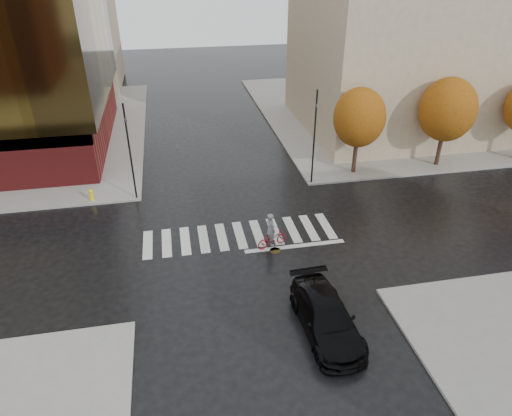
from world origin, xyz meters
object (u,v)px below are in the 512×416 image
at_px(cyclist, 272,235).
at_px(fire_hydrant, 91,194).
at_px(sedan, 326,317).
at_px(traffic_light_nw, 129,147).
at_px(traffic_light_ne, 315,132).

distance_m(cyclist, fire_hydrant, 13.25).
height_order(sedan, traffic_light_nw, traffic_light_nw).
distance_m(sedan, cyclist, 7.11).
height_order(cyclist, traffic_light_nw, traffic_light_nw).
relative_size(sedan, fire_hydrant, 6.67).
bearing_deg(cyclist, sedan, 168.45).
bearing_deg(fire_hydrant, traffic_light_nw, -3.84).
height_order(sedan, fire_hydrant, sedan).
bearing_deg(traffic_light_ne, fire_hydrant, 9.05).
xyz_separation_m(cyclist, fire_hydrant, (-10.92, 7.50, -0.15)).
height_order(traffic_light_ne, fire_hydrant, traffic_light_ne).
bearing_deg(traffic_light_nw, cyclist, 72.33).
xyz_separation_m(traffic_light_nw, fire_hydrant, (-2.98, 0.20, -3.28)).
bearing_deg(sedan, traffic_light_ne, 73.16).
bearing_deg(fire_hydrant, cyclist, -34.48).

